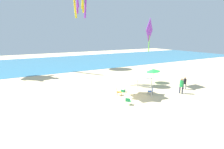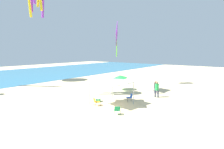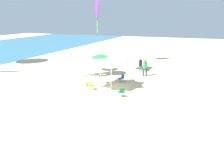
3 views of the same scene
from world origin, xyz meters
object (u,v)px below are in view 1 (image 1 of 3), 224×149
object	(u,v)px
folding_chair_left_of_tent	(118,92)
person_beachcomber	(185,82)
folding_chair_right_of_tent	(151,91)
beach_umbrella	(153,70)
kite_diamond_purple	(149,31)
canopy_tent	(132,75)
cooler_box	(123,90)
person_kite_handler	(181,85)
folding_chair_facing_ocean	(128,101)

from	to	relation	value
folding_chair_left_of_tent	person_beachcomber	world-z (taller)	person_beachcomber
folding_chair_left_of_tent	folding_chair_right_of_tent	bearing A→B (deg)	-87.13
beach_umbrella	folding_chair_right_of_tent	world-z (taller)	beach_umbrella
folding_chair_right_of_tent	kite_diamond_purple	world-z (taller)	kite_diamond_purple
folding_chair_right_of_tent	kite_diamond_purple	xyz separation A→B (m)	(2.91, 4.00, 7.13)
canopy_tent	cooler_box	distance (m)	2.94
folding_chair_left_of_tent	person_kite_handler	xyz separation A→B (m)	(7.09, -3.33, 0.65)
person_kite_handler	kite_diamond_purple	bearing A→B (deg)	-3.68
beach_umbrella	kite_diamond_purple	xyz separation A→B (m)	(-1.41, -0.43, 5.72)
folding_chair_right_of_tent	person_kite_handler	bearing A→B (deg)	101.45
canopy_tent	folding_chair_right_of_tent	size ratio (longest dim) A/B	4.67
canopy_tent	cooler_box	size ratio (longest dim) A/B	5.15
beach_umbrella	folding_chair_facing_ocean	bearing A→B (deg)	-145.82
folding_chair_right_of_tent	cooler_box	size ratio (longest dim) A/B	1.10
person_beachcomber	kite_diamond_purple	distance (m)	8.41
folding_chair_facing_ocean	cooler_box	world-z (taller)	folding_chair_facing_ocean
folding_chair_facing_ocean	kite_diamond_purple	bearing A→B (deg)	-91.05
canopy_tent	beach_umbrella	bearing A→B (deg)	28.71
beach_umbrella	person_kite_handler	size ratio (longest dim) A/B	1.16
canopy_tent	cooler_box	bearing A→B (deg)	90.92
folding_chair_left_of_tent	beach_umbrella	bearing A→B (deg)	-42.99
folding_chair_facing_ocean	folding_chair_right_of_tent	world-z (taller)	same
person_beachcomber	person_kite_handler	distance (m)	2.15
canopy_tent	person_kite_handler	world-z (taller)	canopy_tent
folding_chair_left_of_tent	cooler_box	distance (m)	1.64
beach_umbrella	person_beachcomber	xyz separation A→B (m)	(1.02, -5.01, -0.90)
folding_chair_right_of_tent	cooler_box	distance (m)	3.53
folding_chair_left_of_tent	person_beachcomber	distance (m)	9.29
cooler_box	kite_diamond_purple	world-z (taller)	kite_diamond_purple
beach_umbrella	cooler_box	size ratio (longest dim) A/B	3.00
beach_umbrella	folding_chair_facing_ocean	world-z (taller)	beach_umbrella
canopy_tent	beach_umbrella	distance (m)	7.55
beach_umbrella	person_beachcomber	distance (m)	5.19
canopy_tent	beach_umbrella	xyz separation A→B (m)	(6.60, 3.62, -0.62)
folding_chair_facing_ocean	person_beachcomber	world-z (taller)	person_beachcomber
kite_diamond_purple	cooler_box	bearing A→B (deg)	-16.33
kite_diamond_purple	canopy_tent	bearing A→B (deg)	0.74
folding_chair_right_of_tent	person_kite_handler	distance (m)	3.86
person_beachcomber	beach_umbrella	bearing A→B (deg)	157.57
cooler_box	person_beachcomber	bearing A→B (deg)	-22.90
folding_chair_left_of_tent	person_kite_handler	world-z (taller)	person_kite_handler
folding_chair_facing_ocean	person_beachcomber	bearing A→B (deg)	-122.13
folding_chair_facing_ocean	kite_diamond_purple	world-z (taller)	kite_diamond_purple
folding_chair_right_of_tent	canopy_tent	bearing A→B (deg)	-73.20
beach_umbrella	cooler_box	world-z (taller)	beach_umbrella
canopy_tent	kite_diamond_purple	world-z (taller)	kite_diamond_purple
folding_chair_right_of_tent	folding_chair_left_of_tent	bearing A→B (deg)	-79.01
cooler_box	person_kite_handler	xyz separation A→B (m)	(5.76, -4.26, 0.93)
folding_chair_facing_ocean	person_kite_handler	distance (m)	8.01
canopy_tent	cooler_box	world-z (taller)	canopy_tent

